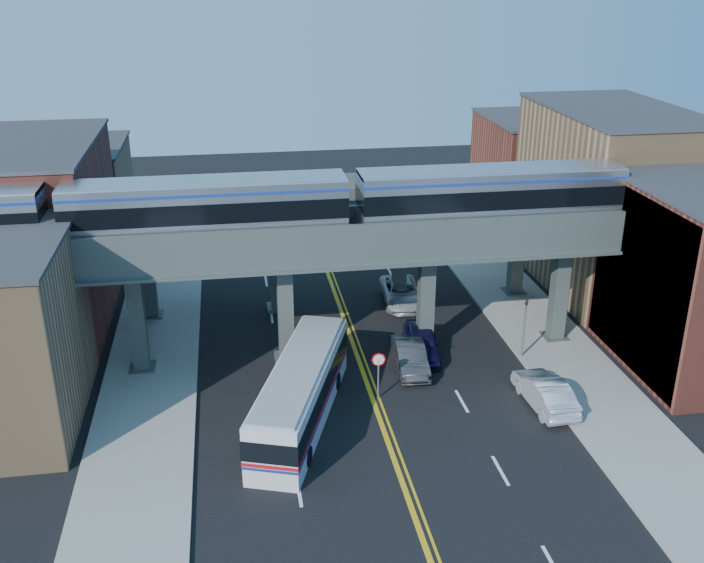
# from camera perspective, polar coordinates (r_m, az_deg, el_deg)

# --- Properties ---
(ground) EXTENTS (120.00, 120.00, 0.00)m
(ground) POSITION_cam_1_polar(r_m,az_deg,el_deg) (38.54, 2.32, -10.76)
(ground) COLOR black
(ground) RESTS_ON ground
(sidewalk_west) EXTENTS (5.00, 70.00, 0.16)m
(sidewalk_west) POSITION_cam_1_polar(r_m,az_deg,el_deg) (46.83, -14.16, -4.97)
(sidewalk_west) COLOR gray
(sidewalk_west) RESTS_ON ground
(sidewalk_east) EXTENTS (5.00, 70.00, 0.16)m
(sidewalk_east) POSITION_cam_1_polar(r_m,az_deg,el_deg) (49.99, 13.08, -3.05)
(sidewalk_east) COLOR gray
(sidewalk_east) RESTS_ON ground
(building_west_b) EXTENTS (8.00, 14.00, 11.00)m
(building_west_b) POSITION_cam_1_polar(r_m,az_deg,el_deg) (51.45, -22.04, 3.11)
(building_west_b) COLOR brown
(building_west_b) RESTS_ON ground
(building_west_c) EXTENTS (8.00, 10.00, 8.00)m
(building_west_c) POSITION_cam_1_polar(r_m,az_deg,el_deg) (64.05, -19.57, 5.64)
(building_west_c) COLOR #9A7750
(building_west_c) RESTS_ON ground
(building_east_b) EXTENTS (8.00, 14.00, 12.00)m
(building_east_b) POSITION_cam_1_polar(r_m,az_deg,el_deg) (55.89, 18.07, 5.64)
(building_east_b) COLOR #9A7750
(building_east_b) RESTS_ON ground
(building_east_c) EXTENTS (8.00, 10.00, 9.00)m
(building_east_c) POSITION_cam_1_polar(r_m,az_deg,el_deg) (67.65, 13.09, 7.65)
(building_east_c) COLOR brown
(building_east_c) RESTS_ON ground
(mural_panel) EXTENTS (0.10, 9.50, 9.50)m
(mural_panel) POSITION_cam_1_polar(r_m,az_deg,el_deg) (44.52, 20.05, -0.54)
(mural_panel) COLOR teal
(mural_panel) RESTS_ON ground
(elevated_viaduct_near) EXTENTS (52.00, 3.60, 7.40)m
(elevated_viaduct_near) POSITION_cam_1_polar(r_m,az_deg,el_deg) (42.71, 0.35, 2.41)
(elevated_viaduct_near) COLOR #3E4846
(elevated_viaduct_near) RESTS_ON ground
(elevated_viaduct_far) EXTENTS (52.00, 3.60, 7.40)m
(elevated_viaduct_far) POSITION_cam_1_polar(r_m,az_deg,el_deg) (49.27, -1.00, 5.16)
(elevated_viaduct_far) COLOR #3E4846
(elevated_viaduct_far) RESTS_ON ground
(transit_train) EXTENTS (45.03, 2.82, 3.28)m
(transit_train) POSITION_cam_1_polar(r_m,az_deg,el_deg) (41.35, -10.53, 5.30)
(transit_train) COLOR black
(transit_train) RESTS_ON elevated_viaduct_near
(stop_sign) EXTENTS (0.76, 0.09, 2.63)m
(stop_sign) POSITION_cam_1_polar(r_m,az_deg,el_deg) (40.21, 1.94, -6.31)
(stop_sign) COLOR slate
(stop_sign) RESTS_ON ground
(traffic_signal) EXTENTS (0.15, 0.18, 4.10)m
(traffic_signal) POSITION_cam_1_polar(r_m,az_deg,el_deg) (44.90, 12.44, -2.88)
(traffic_signal) COLOR slate
(traffic_signal) RESTS_ON ground
(transit_bus) EXTENTS (6.11, 11.59, 2.93)m
(transit_bus) POSITION_cam_1_polar(r_m,az_deg,el_deg) (38.61, -3.75, -8.10)
(transit_bus) COLOR silver
(transit_bus) RESTS_ON ground
(car_lane_a) EXTENTS (2.56, 5.03, 1.64)m
(car_lane_a) POSITION_cam_1_polar(r_m,az_deg,el_deg) (45.06, 5.06, -4.40)
(car_lane_a) COLOR black
(car_lane_a) RESTS_ON ground
(car_lane_b) EXTENTS (1.88, 4.62, 1.49)m
(car_lane_b) POSITION_cam_1_polar(r_m,az_deg,el_deg) (43.53, 4.27, -5.50)
(car_lane_b) COLOR #2D2D2F
(car_lane_b) RESTS_ON ground
(car_lane_c) EXTENTS (2.74, 5.46, 1.48)m
(car_lane_c) POSITION_cam_1_polar(r_m,az_deg,el_deg) (51.67, 3.64, -0.81)
(car_lane_c) COLOR #BABABC
(car_lane_c) RESTS_ON ground
(car_lane_d) EXTENTS (3.26, 6.46, 1.80)m
(car_lane_d) POSITION_cam_1_polar(r_m,az_deg,el_deg) (62.39, 0.61, 3.54)
(car_lane_d) COLOR #ADAEB2
(car_lane_d) RESTS_ON ground
(car_parked_curb) EXTENTS (1.95, 4.89, 1.58)m
(car_parked_curb) POSITION_cam_1_polar(r_m,az_deg,el_deg) (41.21, 13.85, -7.80)
(car_parked_curb) COLOR #B2B3B7
(car_parked_curb) RESTS_ON ground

